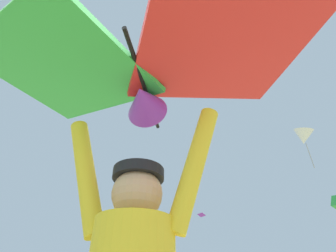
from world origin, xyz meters
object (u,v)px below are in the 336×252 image
(distant_kite_purple_far_center, at_px, (202,215))
(distant_kite_white_overhead_distant, at_px, (242,30))
(distant_kite_white_low_right, at_px, (161,46))
(distant_kite_white_high_right, at_px, (304,137))
(held_stunt_kite, at_px, (141,67))

(distant_kite_purple_far_center, bearing_deg, distant_kite_white_overhead_distant, -51.86)
(distant_kite_purple_far_center, xyz_separation_m, distant_kite_white_low_right, (-2.46, -8.64, 9.34))
(distant_kite_white_high_right, bearing_deg, distant_kite_purple_far_center, 128.84)
(distant_kite_white_high_right, xyz_separation_m, distant_kite_white_overhead_distant, (-1.30, 1.48, 12.35))
(held_stunt_kite, distance_m, distant_kite_white_low_right, 18.01)
(distant_kite_white_high_right, xyz_separation_m, distant_kite_white_low_right, (-8.27, -1.42, 7.17))
(distant_kite_white_high_right, bearing_deg, distant_kite_white_overhead_distant, 131.44)
(distant_kite_purple_far_center, distance_m, distant_kite_white_high_right, 9.52)
(held_stunt_kite, distance_m, distant_kite_white_overhead_distant, 24.56)
(distant_kite_white_high_right, bearing_deg, distant_kite_white_low_right, -170.25)
(distant_kite_white_overhead_distant, bearing_deg, distant_kite_purple_far_center, 128.14)
(distant_kite_white_overhead_distant, bearing_deg, distant_kite_white_high_right, -48.56)
(distant_kite_purple_far_center, relative_size, distant_kite_white_low_right, 0.37)
(held_stunt_kite, height_order, distant_kite_white_low_right, distant_kite_white_low_right)
(distant_kite_purple_far_center, height_order, distant_kite_white_high_right, distant_kite_white_high_right)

